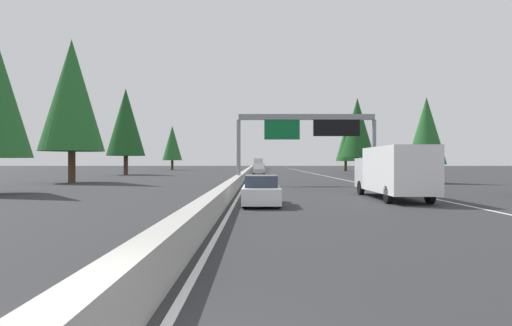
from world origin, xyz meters
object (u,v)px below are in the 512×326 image
pickup_far_center (259,169)px  minivan_distant_a (259,167)px  sign_gantry_overhead (308,129)px  sedan_mid_left (261,191)px  conifer_left_far (172,143)px  conifer_right_near (426,131)px  conifer_left_mid (126,122)px  conifer_right_mid (357,128)px  conifer_left_near (72,95)px  box_truck_mid_center (393,171)px  conifer_right_far (346,144)px  bus_mid_right (258,163)px

pickup_far_center → minivan_distant_a: bearing=-0.6°
sign_gantry_overhead → sedan_mid_left: 19.02m
conifer_left_far → minivan_distant_a: bearing=-127.1°
sedan_mid_left → minivan_distant_a: size_ratio=0.88×
sign_gantry_overhead → conifer_right_near: (3.50, -12.08, 0.05)m
conifer_left_far → conifer_left_mid: bearing=-179.5°
pickup_far_center → conifer_left_mid: 23.39m
minivan_distant_a → conifer_left_mid: bearing=136.5°
conifer_right_mid → conifer_left_near: size_ratio=0.88×
sedan_mid_left → conifer_left_mid: conifer_left_mid is taller
minivan_distant_a → box_truck_mid_center: bearing=-174.0°
conifer_left_near → sedan_mid_left: bearing=-139.7°
pickup_far_center → conifer_left_mid: bearing=99.8°
sign_gantry_overhead → conifer_left_mid: size_ratio=0.90×
conifer_right_near → conifer_left_near: conifer_left_near is taller
conifer_right_far → conifer_left_mid: bearing=124.0°
box_truck_mid_center → conifer_right_mid: (47.44, -9.00, 6.18)m
sign_gantry_overhead → conifer_left_near: size_ratio=0.87×
box_truck_mid_center → pickup_far_center: bearing=8.6°
sign_gantry_overhead → conifer_right_far: conifer_right_far is taller
sedan_mid_left → minivan_distant_a: bearing=-0.2°
minivan_distant_a → conifer_left_far: (16.92, 22.34, 5.99)m
pickup_far_center → conifer_right_far: 31.90m
pickup_far_center → conifer_right_near: size_ratio=0.66×
bus_mid_right → conifer_right_near: 89.25m
conifer_right_far → conifer_left_mid: size_ratio=0.73×
conifer_right_mid → conifer_left_mid: size_ratio=0.91×
conifer_left_mid → box_truck_mid_center: bearing=-147.3°
minivan_distant_a → pickup_far_center: bearing=179.4°
sedan_mid_left → sign_gantry_overhead: bearing=-13.9°
minivan_distant_a → conifer_right_mid: conifer_right_mid is taller
minivan_distant_a → conifer_right_far: conifer_right_far is taller
box_truck_mid_center → conifer_left_far: bearing=19.1°
pickup_far_center → bus_mid_right: bearing=0.0°
pickup_far_center → bus_mid_right: size_ratio=0.49×
conifer_left_far → box_truck_mid_center: bearing=-160.9°
box_truck_mid_center → bus_mid_right: bus_mid_right is taller
minivan_distant_a → conifer_right_mid: bearing=-142.7°
conifer_right_mid → conifer_left_mid: (-1.81, 38.24, 0.80)m
bus_mid_right → minivan_distant_a: size_ratio=2.30×
pickup_far_center → conifer_right_mid: bearing=-96.8°
conifer_right_near → conifer_left_near: 35.73m
box_truck_mid_center → minivan_distant_a: 69.18m
conifer_right_far → sign_gantry_overhead: bearing=165.3°
sign_gantry_overhead → conifer_left_near: (4.46, 23.44, 3.73)m
conifer_right_near → conifer_left_far: bearing=29.7°
sign_gantry_overhead → conifer_right_near: conifer_right_near is taller
bus_mid_right → conifer_right_near: (-87.64, -16.50, 3.45)m
conifer_right_mid → conifer_left_near: bearing=128.7°
bus_mid_right → minivan_distant_a: (-36.86, -0.24, -0.77)m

